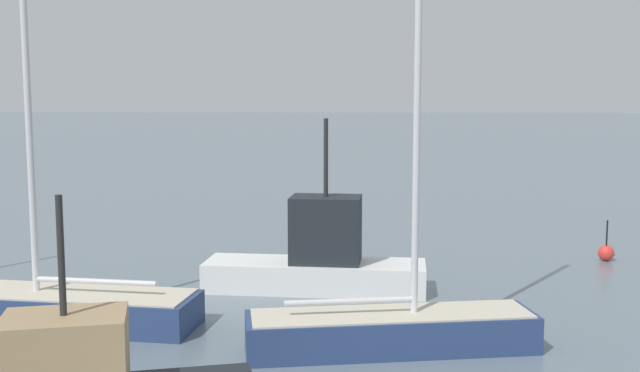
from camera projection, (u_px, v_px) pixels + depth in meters
sailboat_0 at (57, 300)px, 19.14m from camera, size 7.48×2.63×13.88m
sailboat_2 at (392, 323)px, 17.21m from camera, size 6.97×2.91×13.05m
fishing_boat_1 at (319, 259)px, 22.59m from camera, size 6.84×2.22×5.28m
channel_buoy_0 at (606, 253)px, 26.78m from camera, size 0.57×0.57×1.49m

